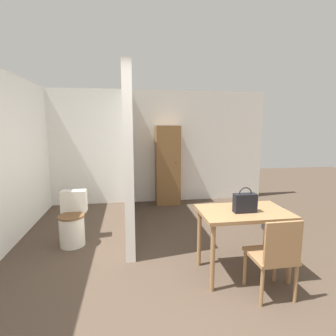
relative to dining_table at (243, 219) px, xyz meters
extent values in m
cube|color=white|center=(-0.80, 3.20, 0.58)|extent=(5.32, 0.12, 2.50)
cube|color=white|center=(-1.28, 1.80, 0.58)|extent=(0.12, 2.69, 2.50)
cube|color=#997047|center=(0.00, 0.00, 0.09)|extent=(1.00, 0.64, 0.04)
cylinder|color=#997047|center=(-0.44, -0.26, -0.30)|extent=(0.05, 0.05, 0.74)
cylinder|color=#997047|center=(0.44, -0.26, -0.30)|extent=(0.05, 0.05, 0.74)
cylinder|color=#997047|center=(-0.44, 0.26, -0.30)|extent=(0.05, 0.05, 0.74)
cylinder|color=#997047|center=(0.44, 0.26, -0.30)|extent=(0.05, 0.05, 0.74)
cube|color=#997047|center=(0.13, -0.38, -0.26)|extent=(0.43, 0.43, 0.04)
cube|color=#997047|center=(0.14, -0.58, -0.03)|extent=(0.38, 0.04, 0.42)
cylinder|color=#997047|center=(-0.05, -0.21, -0.47)|extent=(0.04, 0.04, 0.40)
cylinder|color=#997047|center=(0.31, -0.20, -0.47)|extent=(0.04, 0.04, 0.40)
cylinder|color=#997047|center=(-0.04, -0.57, -0.47)|extent=(0.04, 0.04, 0.40)
cylinder|color=#997047|center=(0.31, -0.56, -0.47)|extent=(0.04, 0.04, 0.40)
cylinder|color=silver|center=(-2.12, 1.08, -0.46)|extent=(0.35, 0.35, 0.43)
cylinder|color=brown|center=(-2.12, 1.08, -0.23)|extent=(0.37, 0.37, 0.02)
cube|color=silver|center=(-2.12, 1.32, -0.08)|extent=(0.37, 0.18, 0.33)
cube|color=black|center=(-0.02, -0.06, 0.21)|extent=(0.25, 0.10, 0.21)
torus|color=black|center=(-0.02, -0.06, 0.32)|extent=(0.15, 0.01, 0.15)
cube|color=brown|center=(-0.43, 2.93, 0.19)|extent=(0.52, 0.38, 1.73)
sphere|color=black|center=(-0.29, 2.73, 0.28)|extent=(0.02, 0.02, 0.02)
cube|color=#2D2D33|center=(1.05, 1.13, -0.45)|extent=(0.24, 0.23, 0.43)
camera|label=1|loc=(-1.28, -2.70, 1.07)|focal=28.00mm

